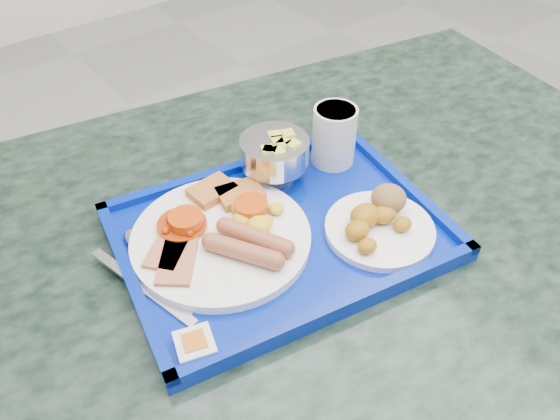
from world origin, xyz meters
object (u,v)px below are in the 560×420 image
Objects in this scene: main_plate at (223,232)px; juice_cup at (334,134)px; table at (296,319)px; tray at (280,233)px; bread_plate at (379,221)px; fruit_bowl at (275,153)px.

main_plate is 0.25m from juice_cup.
table is 0.22m from tray.
fruit_bowl is at bearing 103.61° from bread_plate.
juice_cup is at bearing 24.56° from tray.
main_plate is (-0.07, 0.04, 0.02)m from tray.
table is 0.27m from bread_plate.
table is 0.30m from fruit_bowl.
fruit_bowl is at bearing 55.78° from tray.
bread_plate is 1.46× the size of fruit_bowl.
juice_cup is (0.14, 0.09, 0.28)m from table.
table is 0.33m from juice_cup.
main_plate is (-0.10, 0.04, 0.24)m from table.
main_plate is 2.57× the size of juice_cup.
fruit_bowl is 1.09× the size of juice_cup.
bread_plate is 0.19m from fruit_bowl.
table is at bearing 137.32° from bread_plate.
tray is 4.70× the size of fruit_bowl.
table is 5.84× the size of main_plate.
table is at bearing -109.71° from fruit_bowl.
bread_plate is at bearing -32.74° from main_plate.
fruit_bowl reaches higher than table.
fruit_bowl is at bearing 70.29° from table.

